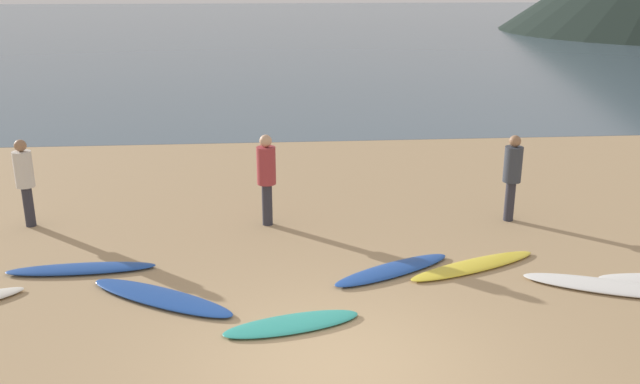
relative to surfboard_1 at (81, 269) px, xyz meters
The scene contains 11 objects.
ground_plane 7.84m from the surfboard_1, 60.28° to the left, with size 120.00×120.00×0.20m, color tan.
ocean_water 58.82m from the surfboard_1, 86.21° to the left, with size 140.00×100.00×0.01m, color #475B6B.
surfboard_1 is the anchor object (origin of this frame).
surfboard_2 1.84m from the surfboard_1, 38.37° to the right, with size 2.57×0.56×0.09m, color #1E479E.
surfboard_3 3.96m from the surfboard_1, 31.85° to the right, with size 1.94×0.55×0.07m, color teal.
surfboard_4 5.10m from the surfboard_1, ahead, with size 2.27×0.49×0.09m, color #1E479E.
surfboard_5 6.46m from the surfboard_1, ahead, with size 2.50×0.47×0.07m, color yellow.
surfboard_6 8.35m from the surfboard_1, ahead, with size 2.45×0.57×0.08m, color white.
person_0 8.07m from the surfboard_1, 12.92° to the left, with size 0.35×0.35×1.72m.
person_1 2.86m from the surfboard_1, 123.90° to the left, with size 0.35×0.35×1.71m.
person_2 3.76m from the surfboard_1, 32.39° to the left, with size 0.36×0.36×1.79m.
Camera 1 is at (-0.82, -7.20, 4.63)m, focal length 37.86 mm.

